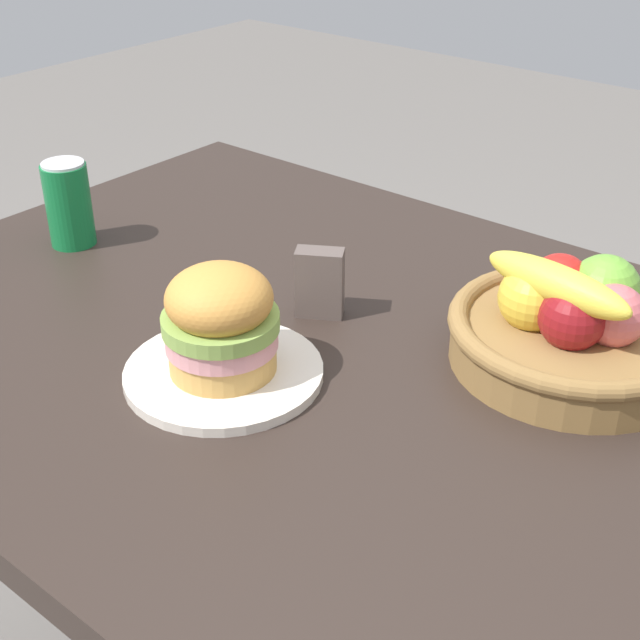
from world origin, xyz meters
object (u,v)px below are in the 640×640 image
(sandwich, at_px, (220,321))
(soda_can, at_px, (69,204))
(fruit_basket, at_px, (573,325))
(plate, at_px, (224,372))
(napkin_holder, at_px, (320,283))

(sandwich, bearing_deg, soda_can, 164.96)
(soda_can, xyz_separation_m, fruit_basket, (0.71, 0.16, -0.01))
(fruit_basket, bearing_deg, soda_can, -167.02)
(plate, distance_m, fruit_basket, 0.40)
(sandwich, distance_m, fruit_basket, 0.40)
(plate, height_order, sandwich, sandwich)
(plate, relative_size, napkin_holder, 2.52)
(sandwich, relative_size, napkin_holder, 1.46)
(plate, relative_size, fruit_basket, 0.78)
(plate, distance_m, napkin_holder, 0.19)
(fruit_basket, bearing_deg, plate, -136.01)
(plate, bearing_deg, soda_can, 164.96)
(soda_can, xyz_separation_m, napkin_holder, (0.42, 0.07, -0.02))
(sandwich, height_order, soda_can, sandwich)
(napkin_holder, bearing_deg, soda_can, 158.12)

